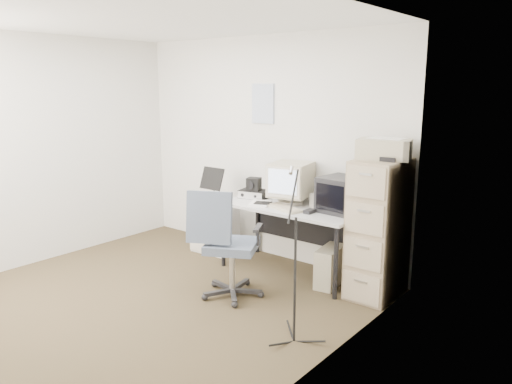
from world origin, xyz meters
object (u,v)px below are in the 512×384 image
Objects in this scene: filing_cabinet at (378,229)px; office_chair at (232,244)px; side_cart at (215,227)px; desk at (292,240)px.

office_chair is at bearing -140.41° from filing_cabinet.
filing_cabinet is 2.11m from side_cart.
filing_cabinet reaches higher than side_cart.
filing_cabinet reaches higher than desk.
filing_cabinet is 1.37m from office_chair.
filing_cabinet is at bearing -3.46° from side_cart.
office_chair reaches higher than desk.
desk is 2.60× the size of side_cart.
desk is at bearing 56.01° from office_chair.
filing_cabinet is 1.27× the size of office_chair.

